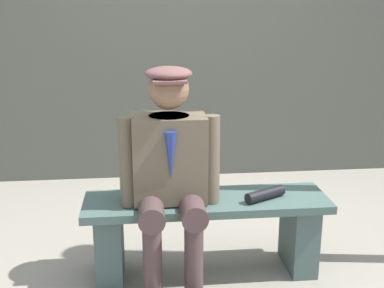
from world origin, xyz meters
The scene contains 5 objects.
ground_plane centered at (0.00, 0.00, 0.00)m, with size 30.00×30.00×0.00m, color gray.
bench centered at (0.00, 0.00, 0.32)m, with size 1.50×0.42×0.50m.
seated_man centered at (0.22, 0.06, 0.74)m, with size 0.60×0.57×1.31m.
rolled_magazine centered at (-0.35, 0.05, 0.53)m, with size 0.07×0.07×0.27m, color black.
stadium_wall centered at (0.00, -1.96, 1.20)m, with size 12.00×0.24×2.40m, color #50544A.
Camera 1 is at (0.38, 2.77, 1.64)m, focal length 45.94 mm.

